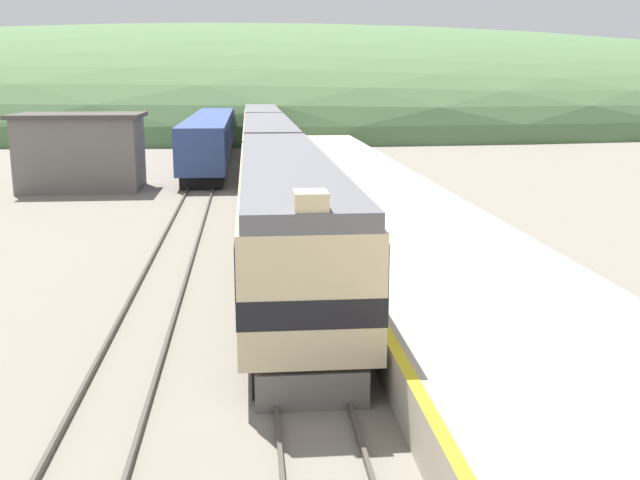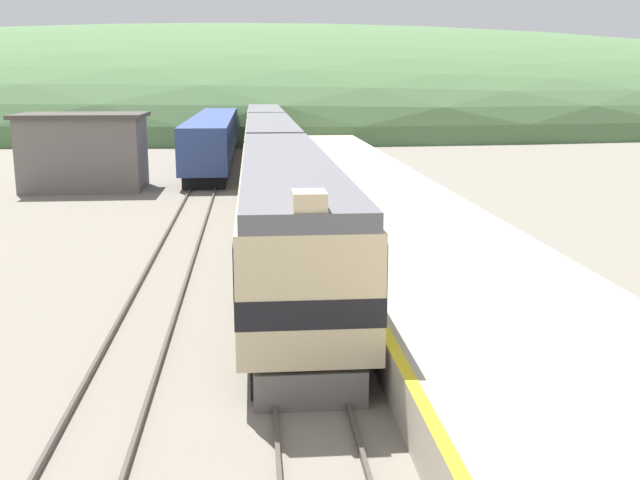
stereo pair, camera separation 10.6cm
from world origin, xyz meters
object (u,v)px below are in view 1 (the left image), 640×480
(express_train_lead_car, at_px, (286,213))
(carriage_second, at_px, (268,151))
(carriage_third, at_px, (262,128))
(siding_train, at_px, (213,136))

(express_train_lead_car, height_order, carriage_second, express_train_lead_car)
(carriage_second, relative_size, carriage_third, 1.00)
(express_train_lead_car, relative_size, carriage_second, 1.04)
(siding_train, bearing_deg, carriage_second, -75.95)
(carriage_second, xyz_separation_m, carriage_third, (0.00, 20.45, 0.00))
(express_train_lead_car, distance_m, siding_train, 37.06)
(carriage_third, bearing_deg, carriage_second, -90.00)
(express_train_lead_car, bearing_deg, siding_train, 96.11)
(carriage_second, xyz_separation_m, siding_train, (-3.95, 15.77, -0.28))
(carriage_third, bearing_deg, siding_train, -130.11)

